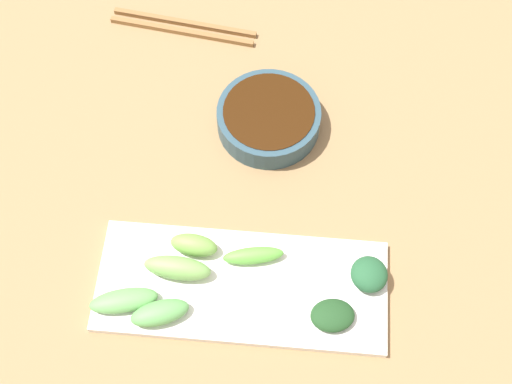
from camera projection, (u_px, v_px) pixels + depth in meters
tabletop at (243, 241)px, 0.93m from camera, size 2.10×2.10×0.02m
sauce_bowl at (269, 118)px, 0.98m from camera, size 0.15×0.15×0.04m
serving_plate at (242, 286)px, 0.88m from camera, size 0.15×0.37×0.01m
broccoli_stalk_0 at (253, 256)px, 0.88m from camera, size 0.04×0.08×0.02m
broccoli_leafy_1 at (369, 274)px, 0.87m from camera, size 0.06×0.06×0.03m
broccoli_stalk_2 at (194, 245)px, 0.89m from camera, size 0.04×0.06×0.03m
broccoli_stalk_3 at (124, 301)px, 0.86m from camera, size 0.05×0.09×0.02m
broccoli_leafy_4 at (333, 315)px, 0.85m from camera, size 0.05×0.06×0.02m
broccoli_stalk_5 at (160, 313)px, 0.85m from camera, size 0.05×0.08×0.02m
broccoli_stalk_6 at (177, 268)px, 0.87m from camera, size 0.04×0.09×0.03m
chopsticks at (183, 27)px, 1.08m from camera, size 0.06×0.23×0.01m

